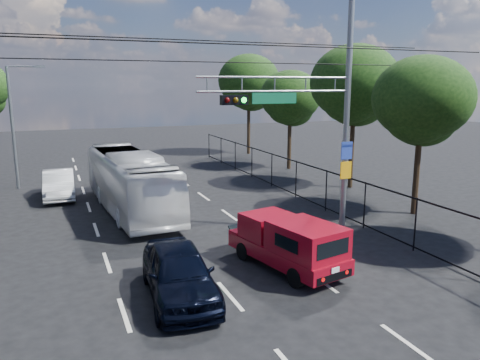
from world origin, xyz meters
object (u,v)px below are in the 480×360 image
red_pickup (288,242)px  white_bus (130,181)px  navy_hatchback (179,273)px  white_van (59,184)px  signal_mast (321,104)px

red_pickup → white_bus: bearing=111.2°
navy_hatchback → white_van: size_ratio=1.01×
navy_hatchback → white_bus: bearing=92.9°
signal_mast → red_pickup: 5.82m
signal_mast → navy_hatchback: (-6.65, -3.55, -4.48)m
signal_mast → navy_hatchback: bearing=-151.9°
signal_mast → red_pickup: size_ratio=1.95×
navy_hatchback → white_van: navy_hatchback is taller
white_bus → signal_mast: bearing=-49.9°
signal_mast → navy_hatchback: size_ratio=2.12×
white_bus → red_pickup: bearing=-72.7°
red_pickup → navy_hatchback: (-3.89, -0.80, -0.16)m
signal_mast → red_pickup: signal_mast is taller
signal_mast → white_bus: (-6.40, 6.63, -3.81)m
red_pickup → white_van: size_ratio=1.10×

